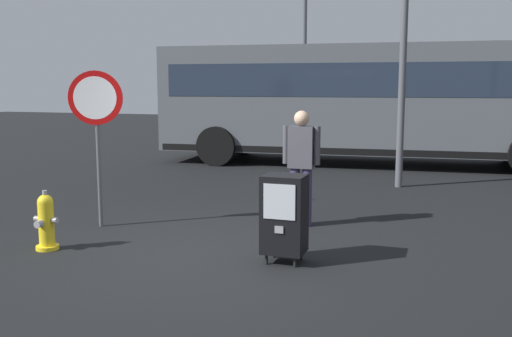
{
  "coord_description": "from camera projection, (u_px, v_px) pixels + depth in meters",
  "views": [
    {
      "loc": [
        2.81,
        -6.16,
        2.02
      ],
      "look_at": [
        0.3,
        1.2,
        0.9
      ],
      "focal_mm": 40.46,
      "sensor_mm": 36.0,
      "label": 1
    }
  ],
  "objects": [
    {
      "name": "ground_plane",
      "position": [
        200.0,
        254.0,
        6.96
      ],
      "size": [
        60.0,
        60.0,
        0.0
      ],
      "primitive_type": "plane",
      "color": "black"
    },
    {
      "name": "fire_hydrant",
      "position": [
        46.0,
        222.0,
        7.13
      ],
      "size": [
        0.33,
        0.32,
        0.75
      ],
      "color": "yellow",
      "rests_on": "ground_plane"
    },
    {
      "name": "newspaper_box_primary",
      "position": [
        284.0,
        214.0,
        6.57
      ],
      "size": [
        0.48,
        0.42,
        1.02
      ],
      "color": "black",
      "rests_on": "ground_plane"
    },
    {
      "name": "stop_sign",
      "position": [
        96.0,
        116.0,
        8.12
      ],
      "size": [
        0.71,
        0.31,
        2.23
      ],
      "color": "#4C4F54",
      "rests_on": "ground_plane"
    },
    {
      "name": "pedestrian",
      "position": [
        301.0,
        161.0,
        8.25
      ],
      "size": [
        0.55,
        0.22,
        1.67
      ],
      "color": "#382D51",
      "rests_on": "ground_plane"
    },
    {
      "name": "traffic_cone",
      "position": [
        283.0,
        187.0,
        10.11
      ],
      "size": [
        0.36,
        0.36,
        0.53
      ],
      "color": "black",
      "rests_on": "ground_plane"
    },
    {
      "name": "bus_near",
      "position": [
        368.0,
        98.0,
        14.7
      ],
      "size": [
        10.66,
        3.43,
        3.0
      ],
      "rotation": [
        0.0,
        0.0,
        0.08
      ],
      "color": "#4C5156",
      "rests_on": "ground_plane"
    },
    {
      "name": "street_light_far_right",
      "position": [
        305.0,
        3.0,
        16.02
      ],
      "size": [
        0.32,
        0.32,
        7.42
      ],
      "color": "#4C4F54",
      "rests_on": "ground_plane"
    }
  ]
}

